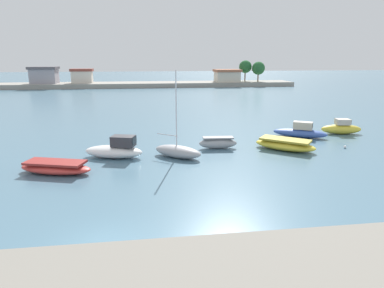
# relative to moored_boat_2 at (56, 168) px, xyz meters

# --- Properties ---
(ground_plane) EXTENTS (400.00, 400.00, 0.00)m
(ground_plane) POSITION_rel_moored_boat_2_xyz_m (4.56, -10.85, -0.43)
(ground_plane) COLOR slate
(moored_boat_2) EXTENTS (5.77, 3.42, 0.91)m
(moored_boat_2) POSITION_rel_moored_boat_2_xyz_m (0.00, 0.00, 0.00)
(moored_boat_2) COLOR #C63833
(moored_boat_2) RESTS_ON ground
(moored_boat_3) EXTENTS (5.37, 3.28, 1.92)m
(moored_boat_3) POSITION_rel_moored_boat_2_xyz_m (4.05, 3.45, 0.25)
(moored_boat_3) COLOR white
(moored_boat_3) RESTS_ON ground
(moored_boat_4) EXTENTS (4.50, 3.98, 7.32)m
(moored_boat_4) POSITION_rel_moored_boat_2_xyz_m (9.32, 2.80, 0.12)
(moored_boat_4) COLOR #9E9EA3
(moored_boat_4) RESTS_ON ground
(moored_boat_5) EXTENTS (3.63, 1.34, 1.10)m
(moored_boat_5) POSITION_rel_moored_boat_2_xyz_m (13.33, 5.16, 0.10)
(moored_boat_5) COLOR #9E9EA3
(moored_boat_5) RESTS_ON ground
(moored_boat_6) EXTENTS (5.68, 5.17, 1.05)m
(moored_boat_6) POSITION_rel_moored_boat_2_xyz_m (19.37, 3.83, 0.07)
(moored_boat_6) COLOR yellow
(moored_boat_6) RESTS_ON ground
(moored_boat_7) EXTENTS (5.71, 4.27, 1.68)m
(moored_boat_7) POSITION_rel_moored_boat_2_xyz_m (23.07, 8.49, 0.15)
(moored_boat_7) COLOR #3856A8
(moored_boat_7) RESTS_ON ground
(moored_boat_8) EXTENTS (4.57, 2.19, 1.69)m
(moored_boat_8) POSITION_rel_moored_boat_2_xyz_m (28.31, 9.37, 0.22)
(moored_boat_8) COLOR yellow
(moored_boat_8) RESTS_ON ground
(mooring_buoy_1) EXTENTS (0.26, 0.26, 0.26)m
(mooring_buoy_1) POSITION_rel_moored_boat_2_xyz_m (25.23, 3.58, -0.30)
(mooring_buoy_1) COLOR white
(mooring_buoy_1) RESTS_ON ground
(distant_shoreline) EXTENTS (91.67, 9.90, 7.50)m
(distant_shoreline) POSITION_rel_moored_boat_2_xyz_m (6.20, 75.28, 1.17)
(distant_shoreline) COLOR gray
(distant_shoreline) RESTS_ON ground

